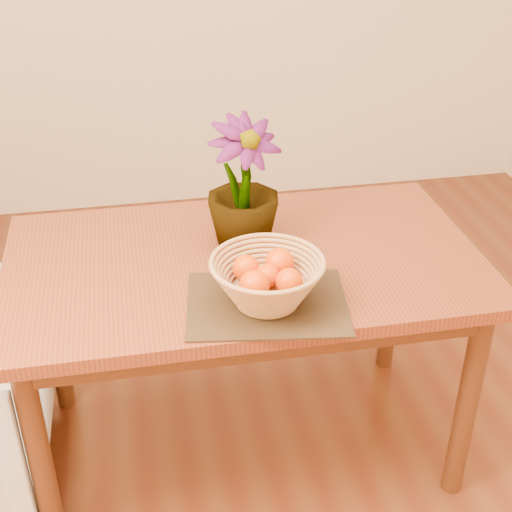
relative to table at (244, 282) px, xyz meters
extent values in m
plane|color=#613017|center=(0.00, -0.30, -0.66)|extent=(4.50, 4.50, 0.00)
cube|color=brown|center=(0.00, 0.00, 0.07)|extent=(1.40, 0.80, 0.04)
cube|color=#462310|center=(0.00, 0.00, 0.01)|extent=(1.28, 0.68, 0.08)
cylinder|color=#462310|center=(-0.62, -0.32, -0.31)|extent=(0.06, 0.06, 0.71)
cylinder|color=#462310|center=(0.62, -0.32, -0.31)|extent=(0.06, 0.06, 0.71)
cylinder|color=#462310|center=(-0.62, 0.32, -0.31)|extent=(0.06, 0.06, 0.71)
cylinder|color=#462310|center=(0.62, 0.32, -0.31)|extent=(0.06, 0.06, 0.71)
cube|color=#372414|center=(0.02, -0.25, 0.09)|extent=(0.46, 0.37, 0.01)
cylinder|color=tan|center=(0.02, -0.25, 0.10)|extent=(0.15, 0.15, 0.01)
sphere|color=#F03103|center=(0.02, -0.25, 0.18)|extent=(0.06, 0.06, 0.06)
sphere|color=#F03103|center=(0.06, -0.20, 0.18)|extent=(0.08, 0.08, 0.08)
sphere|color=#F03103|center=(-0.03, -0.21, 0.18)|extent=(0.07, 0.07, 0.07)
sphere|color=#F03103|center=(-0.03, -0.30, 0.18)|extent=(0.08, 0.08, 0.08)
sphere|color=#F03103|center=(0.07, -0.30, 0.18)|extent=(0.07, 0.07, 0.07)
imported|color=#173F12|center=(0.01, 0.08, 0.28)|extent=(0.28, 0.28, 0.39)
camera|label=1|loc=(-0.30, -1.78, 1.17)|focal=50.00mm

